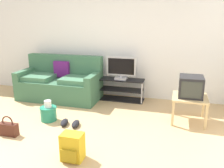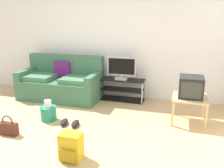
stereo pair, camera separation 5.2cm
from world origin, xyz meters
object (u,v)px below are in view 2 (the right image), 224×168
crt_tv (191,87)px  flat_tv (122,68)px  handbag (8,128)px  cleaning_bucket (48,112)px  tv_stand (122,89)px  side_table (190,100)px  sneakers_pair (70,123)px  backpack (71,147)px  couch (61,83)px

crt_tv → flat_tv: bearing=151.8°
handbag → cleaning_bucket: (0.31, 0.67, 0.04)m
tv_stand → side_table: size_ratio=1.70×
sneakers_pair → backpack: bearing=-62.6°
crt_tv → couch: bearing=169.2°
tv_stand → handbag: (-1.29, -2.08, -0.12)m
side_table → crt_tv: crt_tv is taller
couch → flat_tv: 1.40m
crt_tv → cleaning_bucket: crt_tv is taller
couch → sneakers_pair: couch is taller
tv_stand → crt_tv: bearing=-28.9°
tv_stand → backpack: 2.42m
side_table → handbag: bearing=-154.3°
flat_tv → backpack: flat_tv is taller
handbag → sneakers_pair: 0.96m
handbag → cleaning_bucket: cleaning_bucket is taller
side_table → couch: bearing=168.9°
flat_tv → handbag: size_ratio=1.95×
couch → handbag: (0.04, -1.83, -0.24)m
handbag → cleaning_bucket: size_ratio=0.87×
side_table → cleaning_bucket: side_table is taller
backpack → cleaning_bucket: size_ratio=0.98×
couch → tv_stand: bearing=10.7°
side_table → crt_tv: 0.24m
crt_tv → sneakers_pair: crt_tv is taller
couch → cleaning_bucket: (0.35, -1.17, -0.20)m
handbag → sneakers_pair: handbag is taller
side_table → backpack: (-1.46, -1.63, -0.22)m
handbag → side_table: bearing=25.7°
crt_tv → handbag: bearing=-154.0°
cleaning_bucket → tv_stand: bearing=55.5°
tv_stand → backpack: bearing=-91.3°
tv_stand → sneakers_pair: size_ratio=2.69×
side_table → cleaning_bucket: bearing=-165.2°
side_table → sneakers_pair: 2.08m
handbag → cleaning_bucket: 0.74m
backpack → handbag: size_ratio=1.12×
couch → tv_stand: (1.33, 0.25, -0.11)m
cleaning_bucket → sneakers_pair: (0.46, -0.10, -0.10)m
couch → flat_tv: (1.33, 0.23, 0.36)m
couch → sneakers_pair: size_ratio=4.82×
backpack → handbag: bearing=-172.1°
cleaning_bucket → couch: bearing=106.9°
flat_tv → crt_tv: 1.59m
couch → tv_stand: couch is taller
side_table → backpack: bearing=-131.8°
cleaning_bucket → flat_tv: bearing=55.0°
side_table → sneakers_pair: side_table is taller
tv_stand → flat_tv: flat_tv is taller
backpack → side_table: bearing=71.0°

